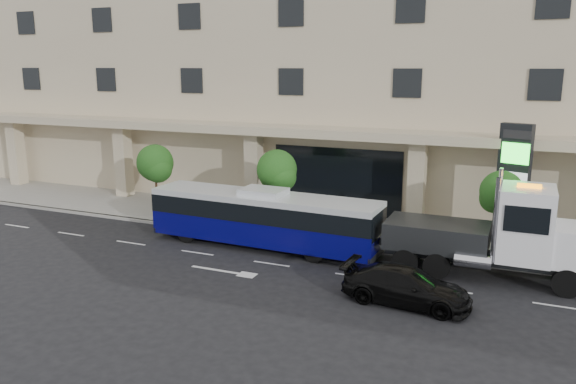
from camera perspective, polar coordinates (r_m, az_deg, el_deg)
name	(u,v)px	position (r m, az deg, el deg)	size (l,w,h in m)	color
ground	(284,254)	(27.41, -0.37, -6.32)	(120.00, 120.00, 0.00)	black
sidewalk	(319,226)	(31.83, 3.21, -3.49)	(120.00, 6.00, 0.15)	gray
curb	(300,241)	(29.14, 1.20, -5.01)	(120.00, 0.30, 0.15)	gray
convention_center	(372,51)	(40.55, 8.56, 14.02)	(60.00, 17.60, 20.00)	#C0AE90
tree_left	(155,165)	(34.56, -13.32, 2.65)	(2.27, 2.20, 4.22)	#422B19
tree_mid	(277,173)	(30.53, -1.11, 1.98)	(2.28, 2.20, 4.38)	#422B19
tree_right	(502,195)	(28.01, 20.90, -0.31)	(2.10, 2.00, 4.04)	#422B19
city_bus	(264,217)	(28.08, -2.49, -2.60)	(11.96, 2.91, 3.01)	black
tow_truck	(501,236)	(25.49, 20.87, -4.19)	(10.09, 2.62, 4.61)	#2D3033
black_sedan	(406,286)	(22.20, 11.92, -9.32)	(2.00, 4.92, 1.43)	black
signage_pylon	(513,184)	(29.76, 21.86, 0.73)	(1.60, 1.00, 6.08)	black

